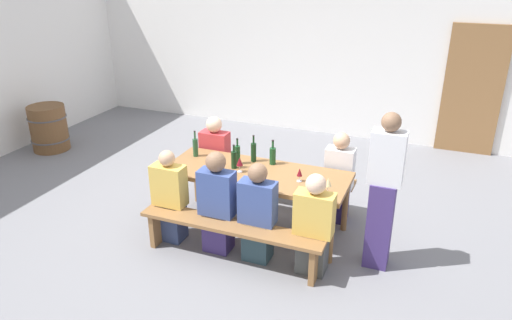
# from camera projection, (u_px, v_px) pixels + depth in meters

# --- Properties ---
(ground_plane) EXTENTS (24.00, 24.00, 0.00)m
(ground_plane) POSITION_uv_depth(u_px,v_px,m) (256.00, 228.00, 5.84)
(ground_plane) COLOR slate
(back_wall) EXTENTS (14.00, 0.20, 3.20)m
(back_wall) POSITION_uv_depth(u_px,v_px,m) (335.00, 46.00, 8.41)
(back_wall) COLOR white
(back_wall) RESTS_ON ground
(wooden_door) EXTENTS (0.90, 0.06, 2.10)m
(wooden_door) POSITION_uv_depth(u_px,v_px,m) (472.00, 91.00, 7.72)
(wooden_door) COLOR olive
(wooden_door) RESTS_ON ground
(tasting_table) EXTENTS (2.15, 0.84, 0.75)m
(tasting_table) POSITION_uv_depth(u_px,v_px,m) (256.00, 178.00, 5.58)
(tasting_table) COLOR olive
(tasting_table) RESTS_ON ground
(bench_near) EXTENTS (2.05, 0.30, 0.45)m
(bench_near) POSITION_uv_depth(u_px,v_px,m) (231.00, 232.00, 5.09)
(bench_near) COLOR olive
(bench_near) RESTS_ON ground
(bench_far) EXTENTS (2.05, 0.30, 0.45)m
(bench_far) POSITION_uv_depth(u_px,v_px,m) (276.00, 178.00, 6.32)
(bench_far) COLOR olive
(bench_far) RESTS_ON ground
(wine_bottle_0) EXTENTS (0.07, 0.07, 0.29)m
(wine_bottle_0) POSITION_uv_depth(u_px,v_px,m) (234.00, 159.00, 5.61)
(wine_bottle_0) COLOR #143319
(wine_bottle_0) RESTS_ON tasting_table
(wine_bottle_1) EXTENTS (0.08, 0.08, 0.31)m
(wine_bottle_1) POSITION_uv_depth(u_px,v_px,m) (273.00, 155.00, 5.72)
(wine_bottle_1) COLOR #194723
(wine_bottle_1) RESTS_ON tasting_table
(wine_bottle_2) EXTENTS (0.06, 0.06, 0.33)m
(wine_bottle_2) POSITION_uv_depth(u_px,v_px,m) (195.00, 147.00, 5.94)
(wine_bottle_2) COLOR #234C2D
(wine_bottle_2) RESTS_ON tasting_table
(wine_bottle_3) EXTENTS (0.07, 0.07, 0.32)m
(wine_bottle_3) POSITION_uv_depth(u_px,v_px,m) (237.00, 154.00, 5.73)
(wine_bottle_3) COLOR #194723
(wine_bottle_3) RESTS_ON tasting_table
(wine_bottle_4) EXTENTS (0.07, 0.07, 0.33)m
(wine_bottle_4) POSITION_uv_depth(u_px,v_px,m) (254.00, 152.00, 5.79)
(wine_bottle_4) COLOR #143319
(wine_bottle_4) RESTS_ON tasting_table
(wine_glass_0) EXTENTS (0.06, 0.06, 0.16)m
(wine_glass_0) POSITION_uv_depth(u_px,v_px,m) (300.00, 173.00, 5.28)
(wine_glass_0) COLOR silver
(wine_glass_0) RESTS_ON tasting_table
(wine_glass_1) EXTENTS (0.07, 0.07, 0.16)m
(wine_glass_1) POSITION_uv_depth(u_px,v_px,m) (168.00, 160.00, 5.60)
(wine_glass_1) COLOR silver
(wine_glass_1) RESTS_ON tasting_table
(wine_glass_2) EXTENTS (0.07, 0.07, 0.18)m
(wine_glass_2) POSITION_uv_depth(u_px,v_px,m) (240.00, 162.00, 5.50)
(wine_glass_2) COLOR silver
(wine_glass_2) RESTS_ON tasting_table
(wine_glass_3) EXTENTS (0.08, 0.08, 0.18)m
(wine_glass_3) POSITION_uv_depth(u_px,v_px,m) (328.00, 183.00, 4.99)
(wine_glass_3) COLOR silver
(wine_glass_3) RESTS_ON tasting_table
(wine_glass_4) EXTENTS (0.08, 0.08, 0.18)m
(wine_glass_4) POSITION_uv_depth(u_px,v_px,m) (318.00, 180.00, 5.04)
(wine_glass_4) COLOR silver
(wine_glass_4) RESTS_ON tasting_table
(seated_guest_near_0) EXTENTS (0.38, 0.24, 1.11)m
(seated_guest_near_0) POSITION_uv_depth(u_px,v_px,m) (170.00, 199.00, 5.43)
(seated_guest_near_0) COLOR navy
(seated_guest_near_0) RESTS_ON ground
(seated_guest_near_1) EXTENTS (0.39, 0.24, 1.18)m
(seated_guest_near_1) POSITION_uv_depth(u_px,v_px,m) (217.00, 204.00, 5.21)
(seated_guest_near_1) COLOR #3B2C66
(seated_guest_near_1) RESTS_ON ground
(seated_guest_near_2) EXTENTS (0.39, 0.24, 1.12)m
(seated_guest_near_2) POSITION_uv_depth(u_px,v_px,m) (258.00, 215.00, 5.06)
(seated_guest_near_2) COLOR #2A4049
(seated_guest_near_2) RESTS_ON ground
(seated_guest_near_3) EXTENTS (0.40, 0.24, 1.11)m
(seated_guest_near_3) POSITION_uv_depth(u_px,v_px,m) (314.00, 227.00, 4.86)
(seated_guest_near_3) COLOR #494C4A
(seated_guest_near_3) RESTS_ON ground
(seated_guest_far_0) EXTENTS (0.38, 0.24, 1.15)m
(seated_guest_far_0) POSITION_uv_depth(u_px,v_px,m) (215.00, 160.00, 6.40)
(seated_guest_far_0) COLOR navy
(seated_guest_far_0) RESTS_ON ground
(seated_guest_far_1) EXTENTS (0.34, 0.24, 1.15)m
(seated_guest_far_1) POSITION_uv_depth(u_px,v_px,m) (339.00, 179.00, 5.82)
(seated_guest_far_1) COLOR navy
(seated_guest_far_1) RESTS_ON ground
(standing_host) EXTENTS (0.33, 0.24, 1.70)m
(standing_host) POSITION_uv_depth(u_px,v_px,m) (383.00, 195.00, 4.85)
(standing_host) COLOR #3F2E6B
(standing_host) RESTS_ON ground
(wine_barrel) EXTENTS (0.63, 0.63, 0.77)m
(wine_barrel) POSITION_uv_depth(u_px,v_px,m) (49.00, 128.00, 8.07)
(wine_barrel) COLOR brown
(wine_barrel) RESTS_ON ground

